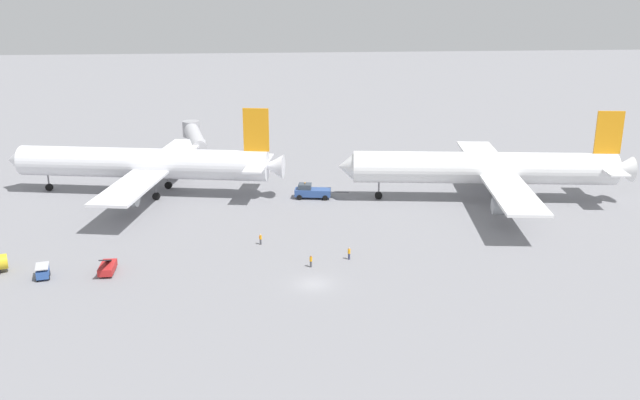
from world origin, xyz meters
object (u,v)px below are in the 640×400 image
Objects in this scene: airliner_at_gate_left at (145,164)px; ground_crew_ramp_agent_by_cones at (261,239)px; pushback_tug at (312,191)px; ground_crew_wing_walker_right at (349,253)px; ground_crew_marshaller_foreground at (311,261)px; jet_bridge at (194,136)px; gse_belt_loader_portside at (107,267)px; gse_baggage_cart_near_cluster at (43,272)px; airliner_being_pushed at (486,169)px.

airliner_at_gate_left reaches higher than ground_crew_ramp_agent_by_cones.
ground_crew_ramp_agent_by_cones is (-9.02, -21.62, -0.38)m from pushback_tug.
ground_crew_wing_walker_right is (2.86, -28.32, -0.31)m from pushback_tug.
ground_crew_marshaller_foreground is 0.07× the size of jet_bridge.
ground_crew_marshaller_foreground reaches higher than ground_crew_ramp_agent_by_cones.
jet_bridge is (-22.73, 33.26, 3.07)m from pushback_tug.
gse_belt_loader_portside is at bearing -95.41° from jet_bridge.
jet_bridge is (13.85, 64.28, 3.42)m from gse_baggage_cart_near_cluster.
pushback_tug is at bearing 67.35° from ground_crew_ramp_agent_by_cones.
ground_crew_ramp_agent_by_cones is (27.56, 9.40, -0.04)m from gse_baggage_cart_near_cluster.
airliner_at_gate_left is 29.93× the size of ground_crew_marshaller_foreground.
jet_bridge is at bearing 84.59° from gse_belt_loader_portside.
gse_belt_loader_portside reaches higher than ground_crew_marshaller_foreground.
airliner_being_pushed is at bearing -8.93° from airliner_at_gate_left.
gse_belt_loader_portside is 3.10× the size of ground_crew_ramp_agent_by_cones.
airliner_at_gate_left reaches higher than gse_belt_loader_portside.
gse_belt_loader_portside is 63.82m from jet_bridge.
pushback_tug is at bearing -55.65° from jet_bridge.
airliner_being_pushed is at bearing -35.48° from jet_bridge.
jet_bridge reaches higher than ground_crew_ramp_agent_by_cones.
pushback_tug is 3.14× the size of gse_baggage_cart_near_cluster.
gse_baggage_cart_near_cluster reaches higher than ground_crew_marshaller_foreground.
pushback_tug reaches higher than ground_crew_ramp_agent_by_cones.
airliner_being_pushed reaches higher than pushback_tug.
airliner_being_pushed reaches higher than jet_bridge.
airliner_at_gate_left reaches higher than ground_crew_marshaller_foreground.
jet_bridge reaches higher than gse_belt_loader_portside.
jet_bridge is at bearing 77.76° from airliner_at_gate_left.
airliner_being_pushed is 41.84m from ground_crew_marshaller_foreground.
ground_crew_wing_walker_right is 0.08× the size of jet_bridge.
pushback_tug is 0.43× the size of jet_bridge.
pushback_tug is 40.40m from jet_bridge.
airliner_being_pushed is 10.09× the size of gse_belt_loader_portside.
airliner_at_gate_left is 29.60m from pushback_tug.
ground_crew_marshaller_foreground is (-2.49, -30.53, -0.34)m from pushback_tug.
ground_crew_wing_walker_right is (-26.62, -24.37, -4.76)m from airliner_being_pushed.
jet_bridge reaches higher than ground_crew_wing_walker_right.
airliner_at_gate_left is 29.12× the size of ground_crew_wing_walker_right.
airliner_at_gate_left is 31.24× the size of ground_crew_ramp_agent_by_cones.
jet_bridge is at bearing 144.52° from airliner_being_pushed.
gse_belt_loader_portside reaches higher than ground_crew_ramp_agent_by_cones.
ground_crew_marshaller_foreground is (26.33, -35.73, -4.62)m from airliner_at_gate_left.
pushback_tug is 5.71× the size of ground_crew_marshaller_foreground.
airliner_at_gate_left reaches higher than ground_crew_wing_walker_right.
jet_bridge is at bearing 77.84° from gse_baggage_cart_near_cluster.
airliner_at_gate_left is at bearing 77.91° from gse_baggage_cart_near_cluster.
jet_bridge reaches higher than pushback_tug.
pushback_tug is 47.96m from gse_baggage_cart_near_cluster.
gse_belt_loader_portside is at bearing -133.60° from pushback_tug.
gse_belt_loader_portside is 7.88m from gse_baggage_cart_near_cluster.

